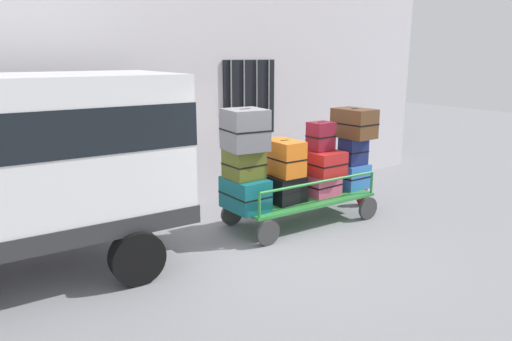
{
  "coord_description": "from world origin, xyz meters",
  "views": [
    {
      "loc": [
        -4.05,
        -5.69,
        2.84
      ],
      "look_at": [
        -0.0,
        0.43,
        1.05
      ],
      "focal_mm": 33.31,
      "sensor_mm": 36.0,
      "label": 1
    }
  ],
  "objects_px": {
    "suitcase_left_top": "(245,130)",
    "suitcase_midright_bottom": "(350,175)",
    "suitcase_midright_top": "(354,123)",
    "suitcase_midleft_bottom": "(285,188)",
    "suitcase_left_middle": "(244,164)",
    "suitcase_midleft_middle": "(284,158)",
    "suitcase_center_top": "(321,136)",
    "backpack": "(362,194)",
    "suitcase_left_bottom": "(245,194)",
    "suitcase_center_middle": "(321,162)",
    "luggage_cart": "(301,201)",
    "suitcase_midright_middle": "(353,151)",
    "suitcase_center_bottom": "(318,183)"
  },
  "relations": [
    {
      "from": "suitcase_midright_top",
      "to": "suitcase_midright_middle",
      "type": "bearing_deg",
      "value": -90.0
    },
    {
      "from": "suitcase_midleft_middle",
      "to": "suitcase_midright_top",
      "type": "distance_m",
      "value": 1.61
    },
    {
      "from": "suitcase_center_middle",
      "to": "suitcase_midright_top",
      "type": "distance_m",
      "value": 0.99
    },
    {
      "from": "suitcase_left_bottom",
      "to": "suitcase_midright_top",
      "type": "bearing_deg",
      "value": -0.09
    },
    {
      "from": "suitcase_left_middle",
      "to": "suitcase_center_bottom",
      "type": "xyz_separation_m",
      "value": [
        1.55,
        -0.0,
        -0.55
      ]
    },
    {
      "from": "suitcase_left_bottom",
      "to": "suitcase_center_top",
      "type": "distance_m",
      "value": 1.73
    },
    {
      "from": "suitcase_left_top",
      "to": "suitcase_midleft_middle",
      "type": "distance_m",
      "value": 0.94
    },
    {
      "from": "suitcase_left_middle",
      "to": "suitcase_midright_middle",
      "type": "relative_size",
      "value": 1.14
    },
    {
      "from": "suitcase_midright_middle",
      "to": "backpack",
      "type": "bearing_deg",
      "value": 17.67
    },
    {
      "from": "suitcase_midleft_middle",
      "to": "suitcase_left_top",
      "type": "bearing_deg",
      "value": -178.26
    },
    {
      "from": "suitcase_left_middle",
      "to": "suitcase_midright_middle",
      "type": "bearing_deg",
      "value": -1.13
    },
    {
      "from": "luggage_cart",
      "to": "suitcase_midleft_bottom",
      "type": "xyz_separation_m",
      "value": [
        -0.39,
        -0.03,
        0.3
      ]
    },
    {
      "from": "luggage_cart",
      "to": "suitcase_center_middle",
      "type": "relative_size",
      "value": 3.23
    },
    {
      "from": "luggage_cart",
      "to": "suitcase_center_top",
      "type": "height_order",
      "value": "suitcase_center_top"
    },
    {
      "from": "suitcase_left_top",
      "to": "suitcase_midright_bottom",
      "type": "bearing_deg",
      "value": 1.08
    },
    {
      "from": "suitcase_center_top",
      "to": "suitcase_midright_bottom",
      "type": "distance_m",
      "value": 1.12
    },
    {
      "from": "suitcase_center_bottom",
      "to": "suitcase_midright_bottom",
      "type": "bearing_deg",
      "value": 0.51
    },
    {
      "from": "suitcase_center_bottom",
      "to": "suitcase_center_middle",
      "type": "height_order",
      "value": "suitcase_center_middle"
    },
    {
      "from": "suitcase_midleft_middle",
      "to": "luggage_cart",
      "type": "bearing_deg",
      "value": 0.2
    },
    {
      "from": "suitcase_midleft_bottom",
      "to": "suitcase_center_middle",
      "type": "xyz_separation_m",
      "value": [
        0.77,
        0.0,
        0.36
      ]
    },
    {
      "from": "suitcase_left_middle",
      "to": "backpack",
      "type": "distance_m",
      "value": 2.92
    },
    {
      "from": "suitcase_left_middle",
      "to": "suitcase_center_middle",
      "type": "distance_m",
      "value": 1.55
    },
    {
      "from": "suitcase_left_bottom",
      "to": "suitcase_midleft_bottom",
      "type": "relative_size",
      "value": 1.27
    },
    {
      "from": "suitcase_midleft_bottom",
      "to": "suitcase_midright_top",
      "type": "bearing_deg",
      "value": 0.44
    },
    {
      "from": "suitcase_center_bottom",
      "to": "suitcase_center_middle",
      "type": "bearing_deg",
      "value": -90.0
    },
    {
      "from": "suitcase_left_bottom",
      "to": "suitcase_left_middle",
      "type": "relative_size",
      "value": 1.4
    },
    {
      "from": "suitcase_midright_middle",
      "to": "suitcase_midright_top",
      "type": "relative_size",
      "value": 0.64
    },
    {
      "from": "luggage_cart",
      "to": "suitcase_midright_top",
      "type": "height_order",
      "value": "suitcase_midright_top"
    },
    {
      "from": "suitcase_midright_top",
      "to": "suitcase_left_top",
      "type": "bearing_deg",
      "value": -179.9
    },
    {
      "from": "suitcase_center_middle",
      "to": "suitcase_midright_top",
      "type": "relative_size",
      "value": 1.04
    },
    {
      "from": "luggage_cart",
      "to": "suitcase_left_bottom",
      "type": "height_order",
      "value": "suitcase_left_bottom"
    },
    {
      "from": "suitcase_center_bottom",
      "to": "suitcase_midright_middle",
      "type": "distance_m",
      "value": 0.92
    },
    {
      "from": "suitcase_center_bottom",
      "to": "suitcase_center_middle",
      "type": "relative_size",
      "value": 0.84
    },
    {
      "from": "suitcase_midright_top",
      "to": "backpack",
      "type": "height_order",
      "value": "suitcase_midright_top"
    },
    {
      "from": "suitcase_midleft_bottom",
      "to": "suitcase_center_middle",
      "type": "distance_m",
      "value": 0.85
    },
    {
      "from": "suitcase_left_bottom",
      "to": "suitcase_midright_bottom",
      "type": "height_order",
      "value": "suitcase_left_bottom"
    },
    {
      "from": "suitcase_midright_bottom",
      "to": "backpack",
      "type": "height_order",
      "value": "suitcase_midright_bottom"
    },
    {
      "from": "suitcase_left_middle",
      "to": "suitcase_midleft_middle",
      "type": "relative_size",
      "value": 0.82
    },
    {
      "from": "suitcase_left_middle",
      "to": "suitcase_midleft_bottom",
      "type": "bearing_deg",
      "value": -3.51
    },
    {
      "from": "suitcase_center_bottom",
      "to": "suitcase_center_top",
      "type": "xyz_separation_m",
      "value": [
        0.0,
        -0.02,
        0.85
      ]
    },
    {
      "from": "suitcase_midleft_middle",
      "to": "suitcase_midleft_bottom",
      "type": "bearing_deg",
      "value": -90.0
    },
    {
      "from": "suitcase_left_top",
      "to": "suitcase_midleft_middle",
      "type": "relative_size",
      "value": 0.96
    },
    {
      "from": "suitcase_midleft_bottom",
      "to": "suitcase_midright_middle",
      "type": "xyz_separation_m",
      "value": [
        1.55,
        0.0,
        0.47
      ]
    },
    {
      "from": "suitcase_left_top",
      "to": "backpack",
      "type": "bearing_deg",
      "value": 2.76
    },
    {
      "from": "suitcase_left_bottom",
      "to": "suitcase_center_top",
      "type": "relative_size",
      "value": 1.6
    },
    {
      "from": "backpack",
      "to": "suitcase_midleft_bottom",
      "type": "bearing_deg",
      "value": -175.94
    },
    {
      "from": "suitcase_center_bottom",
      "to": "suitcase_left_middle",
      "type": "bearing_deg",
      "value": 179.89
    },
    {
      "from": "suitcase_midleft_middle",
      "to": "backpack",
      "type": "distance_m",
      "value": 2.21
    },
    {
      "from": "suitcase_center_middle",
      "to": "suitcase_midright_bottom",
      "type": "distance_m",
      "value": 0.85
    },
    {
      "from": "suitcase_center_top",
      "to": "suitcase_midright_bottom",
      "type": "relative_size",
      "value": 0.82
    }
  ]
}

